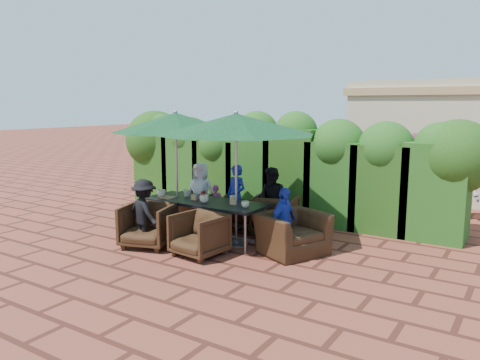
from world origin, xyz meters
The scene contains 32 objects.
ground centered at (0.00, 0.00, 0.00)m, with size 80.00×80.00×0.00m, color brown.
dining_table centered at (-0.21, -0.13, 0.68)m, with size 2.45×0.90×0.75m.
umbrella_left centered at (-0.90, -0.13, 2.21)m, with size 2.49×2.49×2.46m.
umbrella_right centered at (0.50, -0.13, 2.21)m, with size 2.91×2.91×2.46m.
chair_far_left centered at (-1.09, 0.71, 0.39)m, with size 0.75×0.70×0.77m, color black.
chair_far_mid centered at (-0.13, 0.94, 0.36)m, with size 0.71×0.66×0.73m, color black.
chair_far_right centered at (0.75, 0.93, 0.43)m, with size 0.83×0.78×0.85m, color black.
chair_near_left centered at (-0.79, -1.09, 0.43)m, with size 0.84×0.79×0.87m, color black.
chair_near_right centered at (0.32, -1.00, 0.41)m, with size 0.79×0.74×0.81m, color black.
chair_end_right centered at (1.59, -0.04, 0.48)m, with size 1.09×0.71×0.96m, color black.
adult_far_left centered at (-1.02, 0.79, 0.66)m, with size 0.66×0.39×1.33m, color white.
adult_far_mid centered at (-0.18, 0.91, 0.66)m, with size 0.48×0.39×1.33m, color #2032AE.
adult_far_right centered at (0.69, 0.89, 0.67)m, with size 0.64×0.39×1.34m, color black.
adult_near_left centered at (-0.85, -1.10, 0.62)m, with size 0.79×0.36×1.24m, color black.
adult_end_right centered at (1.52, -0.21, 0.59)m, with size 0.69×0.35×1.18m, color #2032AE.
child_left centered at (-0.65, 0.83, 0.44)m, with size 0.31×0.26×0.87m, color #C3458B.
child_right centered at (0.30, 0.99, 0.37)m, with size 0.27×0.22×0.74m, color #8E4AA2.
pedestrian_a centered at (1.90, 4.22, 0.86)m, with size 1.60×0.57×1.71m, color green.
pedestrian_b centered at (2.63, 4.34, 0.95)m, with size 0.91×0.56×1.90m, color #C3458B.
pedestrian_c centered at (3.70, 4.19, 0.80)m, with size 1.02×0.47×1.60m, color gray.
cup_a centered at (-1.16, -0.30, 0.82)m, with size 0.18×0.18×0.14m, color beige.
cup_b centered at (-0.77, 0.01, 0.82)m, with size 0.14×0.14×0.13m, color beige.
cup_c centered at (-0.12, -0.27, 0.82)m, with size 0.18×0.18×0.14m, color beige.
cup_d centered at (0.30, 0.06, 0.81)m, with size 0.13×0.13×0.12m, color beige.
cup_e centered at (0.75, -0.21, 0.81)m, with size 0.14×0.14×0.11m, color beige.
ketchup_bottle centered at (-0.28, -0.12, 0.83)m, with size 0.04×0.04×0.17m, color #B20C0A.
sauce_bottle centered at (-0.30, -0.03, 0.83)m, with size 0.04×0.04×0.17m, color #4C230C.
serving_tray centered at (-1.01, -0.31, 0.76)m, with size 0.35×0.25×0.02m, color #936747.
number_block_left centered at (-0.42, -0.19, 0.80)m, with size 0.12×0.06×0.10m, color tan.
number_block_right centered at (0.44, -0.12, 0.80)m, with size 0.12×0.06×0.10m, color tan.
hedge_wall centered at (-0.15, 2.32, 1.31)m, with size 9.10×1.60×2.42m.
building centered at (3.50, 6.99, 1.61)m, with size 6.20×3.08×3.20m.
Camera 1 is at (5.08, -7.13, 2.58)m, focal length 35.00 mm.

